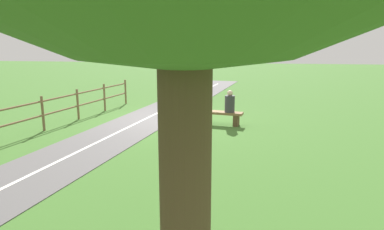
# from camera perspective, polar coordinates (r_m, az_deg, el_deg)

# --- Properties ---
(ground_plane) EXTENTS (80.00, 80.00, 0.00)m
(ground_plane) POSITION_cam_1_polar(r_m,az_deg,el_deg) (12.44, -4.14, -0.77)
(ground_plane) COLOR #3D6B28
(paved_path) EXTENTS (6.35, 36.01, 0.02)m
(paved_path) POSITION_cam_1_polar(r_m,az_deg,el_deg) (9.28, -18.15, -5.67)
(paved_path) COLOR #565454
(paved_path) RESTS_ON ground_plane
(path_centre_line) EXTENTS (3.84, 31.79, 0.00)m
(path_centre_line) POSITION_cam_1_polar(r_m,az_deg,el_deg) (9.28, -18.15, -5.61)
(path_centre_line) COLOR silver
(path_centre_line) RESTS_ON paved_path
(bench) EXTENTS (1.73, 0.65, 0.46)m
(bench) POSITION_cam_1_polar(r_m,az_deg,el_deg) (11.64, 4.48, -0.07)
(bench) COLOR brown
(bench) RESTS_ON ground_plane
(person_seated) EXTENTS (0.38, 0.38, 0.75)m
(person_seated) POSITION_cam_1_polar(r_m,az_deg,el_deg) (11.46, 6.42, 2.06)
(person_seated) COLOR #38383D
(person_seated) RESTS_ON bench
(bicycle) EXTENTS (0.08, 1.78, 0.93)m
(bicycle) POSITION_cam_1_polar(r_m,az_deg,el_deg) (11.47, -0.49, 0.19)
(bicycle) COLOR black
(bicycle) RESTS_ON ground_plane
(backpack) EXTENTS (0.38, 0.41, 0.46)m
(backpack) POSITION_cam_1_polar(r_m,az_deg,el_deg) (10.92, -2.20, -1.32)
(backpack) COLOR olive
(backpack) RESTS_ON ground_plane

